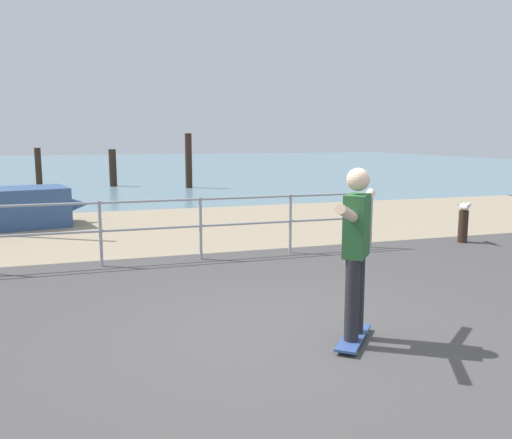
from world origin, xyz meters
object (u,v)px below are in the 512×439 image
(skateboard, at_px, (353,337))
(skateboarder, at_px, (356,243))
(seagull, at_px, (465,206))
(bollard_short, at_px, (463,227))

(skateboard, xyz_separation_m, skateboarder, (-0.00, 0.00, 0.95))
(skateboarder, bearing_deg, seagull, 41.18)
(skateboarder, bearing_deg, skateboard, -33.69)
(bollard_short, relative_size, seagull, 1.33)
(skateboard, height_order, bollard_short, bollard_short)
(skateboarder, bearing_deg, bollard_short, 41.27)
(bollard_short, xyz_separation_m, seagull, (-0.00, -0.02, 0.40))
(skateboarder, relative_size, bollard_short, 2.58)
(bollard_short, bearing_deg, skateboard, -138.73)
(skateboarder, height_order, bollard_short, skateboarder)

